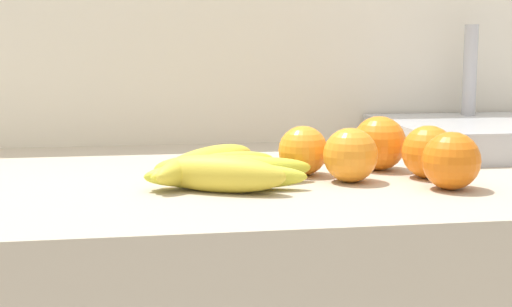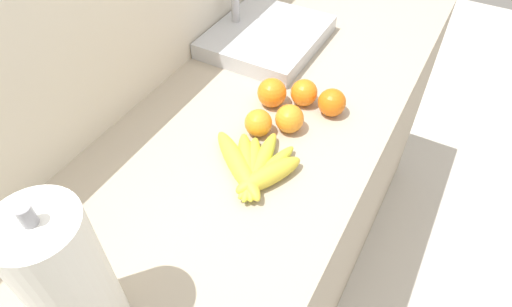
% 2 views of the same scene
% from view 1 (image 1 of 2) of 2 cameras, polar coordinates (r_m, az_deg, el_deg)
% --- Properties ---
extents(wall_back, '(2.39, 0.06, 1.30)m').
position_cam_1_polar(wall_back, '(1.36, -2.06, -8.80)').
color(wall_back, silver).
rests_on(wall_back, ground).
extents(banana_bunch, '(0.21, 0.23, 0.04)m').
position_cam_1_polar(banana_bunch, '(0.90, -2.92, -1.28)').
color(banana_bunch, gold).
rests_on(banana_bunch, counter).
extents(orange_front, '(0.07, 0.07, 0.07)m').
position_cam_1_polar(orange_front, '(1.02, 9.42, 0.82)').
color(orange_front, orange).
rests_on(orange_front, counter).
extents(orange_center, '(0.07, 0.07, 0.07)m').
position_cam_1_polar(orange_center, '(0.92, 7.30, -0.12)').
color(orange_center, orange).
rests_on(orange_center, counter).
extents(orange_back_left, '(0.07, 0.07, 0.07)m').
position_cam_1_polar(orange_back_left, '(0.90, 14.83, -0.55)').
color(orange_back_left, orange).
rests_on(orange_back_left, counter).
extents(orange_back_right, '(0.07, 0.07, 0.07)m').
position_cam_1_polar(orange_back_right, '(0.97, 13.16, 0.13)').
color(orange_back_right, orange).
rests_on(orange_back_right, counter).
extents(orange_right, '(0.07, 0.07, 0.07)m').
position_cam_1_polar(orange_right, '(0.97, 3.65, 0.23)').
color(orange_right, orange).
rests_on(orange_right, counter).
extents(sink_basin, '(0.35, 0.30, 0.20)m').
position_cam_1_polar(sink_basin, '(1.25, 18.04, 1.39)').
color(sink_basin, '#B7BABF').
rests_on(sink_basin, counter).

